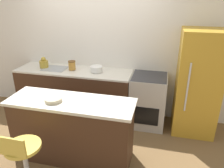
# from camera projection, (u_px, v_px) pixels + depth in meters

# --- Properties ---
(ground_plane) EXTENTS (14.00, 14.00, 0.00)m
(ground_plane) POSITION_uv_depth(u_px,v_px,m) (86.00, 125.00, 4.03)
(ground_plane) COLOR brown
(wall_back) EXTENTS (8.00, 0.06, 2.60)m
(wall_back) POSITION_uv_depth(u_px,v_px,m) (95.00, 47.00, 4.13)
(wall_back) COLOR white
(wall_back) RESTS_ON ground_plane
(back_counter) EXTENTS (2.17, 0.62, 0.93)m
(back_counter) POSITION_uv_depth(u_px,v_px,m) (75.00, 93.00, 4.22)
(back_counter) COLOR #422819
(back_counter) RESTS_ON ground_plane
(kitchen_island) EXTENTS (1.72, 0.58, 0.92)m
(kitchen_island) POSITION_uv_depth(u_px,v_px,m) (73.00, 130.00, 3.08)
(kitchen_island) COLOR #422819
(kitchen_island) RESTS_ON ground_plane
(oven_range) EXTENTS (0.61, 0.63, 0.93)m
(oven_range) POSITION_uv_depth(u_px,v_px,m) (148.00, 100.00, 3.91)
(oven_range) COLOR #B7B2A8
(oven_range) RESTS_ON ground_plane
(refrigerator) EXTENTS (0.67, 0.66, 1.75)m
(refrigerator) POSITION_uv_depth(u_px,v_px,m) (198.00, 84.00, 3.58)
(refrigerator) COLOR gold
(refrigerator) RESTS_ON ground_plane
(stool_chair) EXTENTS (0.42, 0.42, 0.85)m
(stool_chair) POSITION_uv_depth(u_px,v_px,m) (24.00, 159.00, 2.58)
(stool_chair) COLOR #B7B7BC
(stool_chair) RESTS_ON ground_plane
(kettle) EXTENTS (0.16, 0.16, 0.20)m
(kettle) POSITION_uv_depth(u_px,v_px,m) (44.00, 63.00, 4.14)
(kettle) COLOR #B29333
(kettle) RESTS_ON back_counter
(mixing_bowl) EXTENTS (0.22, 0.22, 0.10)m
(mixing_bowl) POSITION_uv_depth(u_px,v_px,m) (97.00, 69.00, 3.93)
(mixing_bowl) COLOR white
(mixing_bowl) RESTS_ON back_counter
(canister_jar) EXTENTS (0.14, 0.14, 0.16)m
(canister_jar) POSITION_uv_depth(u_px,v_px,m) (72.00, 65.00, 4.02)
(canister_jar) COLOR #B77F33
(canister_jar) RESTS_ON back_counter
(fruit_bowl) EXTENTS (0.23, 0.23, 0.05)m
(fruit_bowl) POSITION_uv_depth(u_px,v_px,m) (53.00, 100.00, 2.87)
(fruit_bowl) COLOR #C1B28E
(fruit_bowl) RESTS_ON kitchen_island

